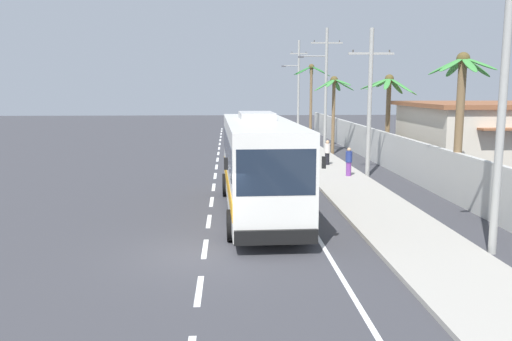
{
  "coord_description": "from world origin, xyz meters",
  "views": [
    {
      "loc": [
        0.75,
        -15.39,
        4.97
      ],
      "look_at": [
        1.84,
        5.36,
        1.7
      ],
      "focal_mm": 37.2,
      "sensor_mm": 36.0,
      "label": 1
    }
  ],
  "objects_px": {
    "palm_third": "(388,98)",
    "utility_pole_mid": "(370,100)",
    "palm_fourth": "(311,84)",
    "roadside_building": "(503,137)",
    "coach_bus_foreground": "(259,162)",
    "pedestrian_midwalk": "(327,152)",
    "utility_pole_far": "(325,85)",
    "pedestrian_near_kerb": "(349,161)",
    "utility_pole_nearest": "(502,103)",
    "motorcycle_beside_bus": "(294,164)",
    "utility_pole_distant": "(298,85)",
    "palm_second": "(461,101)",
    "palm_nearest": "(334,95)"
  },
  "relations": [
    {
      "from": "pedestrian_midwalk",
      "to": "utility_pole_distant",
      "type": "distance_m",
      "value": 24.71
    },
    {
      "from": "roadside_building",
      "to": "palm_fourth",
      "type": "bearing_deg",
      "value": 108.88
    },
    {
      "from": "palm_nearest",
      "to": "palm_fourth",
      "type": "bearing_deg",
      "value": 87.97
    },
    {
      "from": "pedestrian_near_kerb",
      "to": "palm_third",
      "type": "xyz_separation_m",
      "value": [
        3.67,
        5.22,
        3.36
      ]
    },
    {
      "from": "roadside_building",
      "to": "pedestrian_near_kerb",
      "type": "bearing_deg",
      "value": -168.63
    },
    {
      "from": "utility_pole_nearest",
      "to": "palm_nearest",
      "type": "distance_m",
      "value": 24.29
    },
    {
      "from": "pedestrian_near_kerb",
      "to": "utility_pole_far",
      "type": "relative_size",
      "value": 0.16
    },
    {
      "from": "pedestrian_near_kerb",
      "to": "coach_bus_foreground",
      "type": "bearing_deg",
      "value": 37.46
    },
    {
      "from": "palm_third",
      "to": "palm_second",
      "type": "bearing_deg",
      "value": -91.7
    },
    {
      "from": "pedestrian_midwalk",
      "to": "palm_fourth",
      "type": "xyz_separation_m",
      "value": [
        2.17,
        20.82,
        4.35
      ]
    },
    {
      "from": "motorcycle_beside_bus",
      "to": "utility_pole_far",
      "type": "distance_m",
      "value": 15.0
    },
    {
      "from": "pedestrian_midwalk",
      "to": "roadside_building",
      "type": "height_order",
      "value": "roadside_building"
    },
    {
      "from": "coach_bus_foreground",
      "to": "utility_pole_mid",
      "type": "height_order",
      "value": "utility_pole_mid"
    },
    {
      "from": "pedestrian_midwalk",
      "to": "roadside_building",
      "type": "relative_size",
      "value": 0.14
    },
    {
      "from": "coach_bus_foreground",
      "to": "roadside_building",
      "type": "bearing_deg",
      "value": 32.71
    },
    {
      "from": "palm_third",
      "to": "palm_fourth",
      "type": "bearing_deg",
      "value": 95.49
    },
    {
      "from": "pedestrian_midwalk",
      "to": "coach_bus_foreground",
      "type": "bearing_deg",
      "value": -60.67
    },
    {
      "from": "palm_fourth",
      "to": "roadside_building",
      "type": "relative_size",
      "value": 0.66
    },
    {
      "from": "pedestrian_near_kerb",
      "to": "roadside_building",
      "type": "bearing_deg",
      "value": 173.71
    },
    {
      "from": "motorcycle_beside_bus",
      "to": "utility_pole_nearest",
      "type": "bearing_deg",
      "value": -73.42
    },
    {
      "from": "palm_third",
      "to": "roadside_building",
      "type": "relative_size",
      "value": 0.53
    },
    {
      "from": "motorcycle_beside_bus",
      "to": "pedestrian_near_kerb",
      "type": "xyz_separation_m",
      "value": [
        2.94,
        -0.87,
        0.28
      ]
    },
    {
      "from": "utility_pole_far",
      "to": "roadside_building",
      "type": "bearing_deg",
      "value": -56.26
    },
    {
      "from": "pedestrian_near_kerb",
      "to": "utility_pole_nearest",
      "type": "bearing_deg",
      "value": 77.97
    },
    {
      "from": "coach_bus_foreground",
      "to": "utility_pole_nearest",
      "type": "bearing_deg",
      "value": -40.51
    },
    {
      "from": "pedestrian_near_kerb",
      "to": "utility_pole_distant",
      "type": "xyz_separation_m",
      "value": [
        0.9,
        28.54,
        4.25
      ]
    },
    {
      "from": "roadside_building",
      "to": "utility_pole_far",
      "type": "bearing_deg",
      "value": 123.74
    },
    {
      "from": "utility_pole_mid",
      "to": "roadside_building",
      "type": "relative_size",
      "value": 0.74
    },
    {
      "from": "utility_pole_far",
      "to": "roadside_building",
      "type": "distance_m",
      "value": 15.47
    },
    {
      "from": "palm_nearest",
      "to": "pedestrian_near_kerb",
      "type": "bearing_deg",
      "value": -96.64
    },
    {
      "from": "coach_bus_foreground",
      "to": "pedestrian_midwalk",
      "type": "height_order",
      "value": "coach_bus_foreground"
    },
    {
      "from": "utility_pole_mid",
      "to": "palm_second",
      "type": "distance_m",
      "value": 7.07
    },
    {
      "from": "motorcycle_beside_bus",
      "to": "utility_pole_distant",
      "type": "bearing_deg",
      "value": 82.11
    },
    {
      "from": "utility_pole_mid",
      "to": "utility_pole_distant",
      "type": "bearing_deg",
      "value": 90.61
    },
    {
      "from": "pedestrian_midwalk",
      "to": "palm_nearest",
      "type": "bearing_deg",
      "value": 127.84
    },
    {
      "from": "pedestrian_near_kerb",
      "to": "utility_pole_distant",
      "type": "height_order",
      "value": "utility_pole_distant"
    },
    {
      "from": "palm_second",
      "to": "palm_third",
      "type": "bearing_deg",
      "value": 88.3
    },
    {
      "from": "coach_bus_foreground",
      "to": "motorcycle_beside_bus",
      "type": "height_order",
      "value": "coach_bus_foreground"
    },
    {
      "from": "utility_pole_distant",
      "to": "palm_fourth",
      "type": "relative_size",
      "value": 1.36
    },
    {
      "from": "palm_third",
      "to": "utility_pole_mid",
      "type": "bearing_deg",
      "value": -117.84
    },
    {
      "from": "pedestrian_near_kerb",
      "to": "utility_pole_nearest",
      "type": "relative_size",
      "value": 0.18
    },
    {
      "from": "palm_nearest",
      "to": "roadside_building",
      "type": "xyz_separation_m",
      "value": [
        8.41,
        -8.89,
        -2.35
      ]
    },
    {
      "from": "palm_second",
      "to": "palm_fourth",
      "type": "bearing_deg",
      "value": 92.87
    },
    {
      "from": "pedestrian_near_kerb",
      "to": "utility_pole_far",
      "type": "height_order",
      "value": "utility_pole_far"
    },
    {
      "from": "utility_pole_nearest",
      "to": "utility_pole_distant",
      "type": "bearing_deg",
      "value": 90.58
    },
    {
      "from": "utility_pole_nearest",
      "to": "palm_second",
      "type": "xyz_separation_m",
      "value": [
        2.0,
        7.26,
        -0.14
      ]
    },
    {
      "from": "motorcycle_beside_bus",
      "to": "pedestrian_midwalk",
      "type": "xyz_separation_m",
      "value": [
        2.54,
        3.36,
        0.27
      ]
    },
    {
      "from": "utility_pole_far",
      "to": "utility_pole_distant",
      "type": "height_order",
      "value": "utility_pole_distant"
    },
    {
      "from": "utility_pole_far",
      "to": "palm_fourth",
      "type": "distance_m",
      "value": 10.53
    },
    {
      "from": "utility_pole_far",
      "to": "utility_pole_nearest",
      "type": "bearing_deg",
      "value": -89.85
    }
  ]
}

